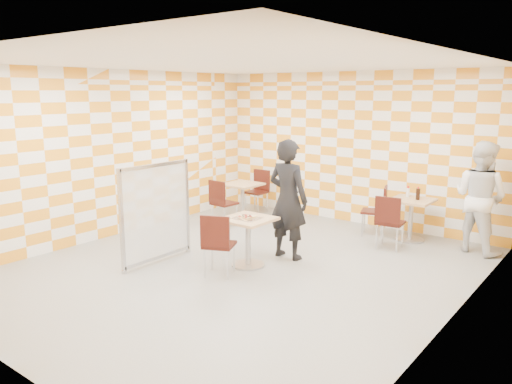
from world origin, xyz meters
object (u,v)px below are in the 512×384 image
(man_dark, at_px, (288,199))
(man_white, at_px, (480,197))
(chair_empty_far, at_px, (259,187))
(sport_bottle, at_px, (408,192))
(chair_empty_near, at_px, (221,199))
(chair_main_front, at_px, (217,240))
(chair_second_side, at_px, (379,207))
(main_table, at_px, (248,234))
(soda_bottle, at_px, (418,194))
(partition, at_px, (156,213))
(chair_second_front, at_px, (389,218))
(second_table, at_px, (411,212))
(empty_table, at_px, (242,195))

(man_dark, bearing_deg, man_white, -135.44)
(chair_empty_far, xyz_separation_m, sport_bottle, (3.32, 0.06, 0.29))
(chair_empty_near, height_order, man_dark, man_dark)
(chair_main_front, height_order, man_white, man_white)
(chair_second_side, xyz_separation_m, man_dark, (-0.63, -2.03, 0.40))
(main_table, xyz_separation_m, chair_second_side, (0.88, 2.73, 0.04))
(soda_bottle, bearing_deg, chair_main_front, -114.72)
(partition, distance_m, soda_bottle, 4.50)
(chair_second_side, bearing_deg, chair_empty_far, 176.76)
(chair_second_front, xyz_separation_m, man_white, (1.19, 0.83, 0.37))
(soda_bottle, bearing_deg, second_table, -166.45)
(partition, height_order, man_white, man_white)
(chair_second_side, relative_size, chair_empty_near, 1.00)
(empty_table, distance_m, sport_bottle, 3.31)
(man_dark, xyz_separation_m, soda_bottle, (1.30, 2.13, -0.10))
(chair_second_side, bearing_deg, soda_bottle, 8.72)
(second_table, bearing_deg, man_dark, -119.70)
(chair_empty_far, bearing_deg, second_table, -1.38)
(man_white, height_order, sport_bottle, man_white)
(chair_empty_near, distance_m, partition, 2.26)
(second_table, xyz_separation_m, sport_bottle, (-0.13, 0.15, 0.33))
(chair_main_front, relative_size, man_white, 0.50)
(sport_bottle, relative_size, soda_bottle, 0.87)
(chair_main_front, height_order, chair_second_front, same)
(partition, bearing_deg, man_dark, 43.99)
(man_dark, height_order, sport_bottle, man_dark)
(empty_table, height_order, sport_bottle, sport_bottle)
(main_table, bearing_deg, chair_main_front, -94.47)
(chair_second_front, bearing_deg, soda_bottle, 77.16)
(partition, distance_m, sport_bottle, 4.47)
(chair_empty_near, bearing_deg, chair_main_front, -49.39)
(empty_table, distance_m, soda_bottle, 3.51)
(chair_second_front, distance_m, chair_second_side, 0.84)
(partition, distance_m, man_dark, 2.05)
(chair_empty_near, bearing_deg, chair_empty_far, 96.95)
(chair_main_front, xyz_separation_m, chair_second_side, (0.93, 3.36, 0.00))
(main_table, distance_m, second_table, 3.16)
(man_white, xyz_separation_m, soda_bottle, (-1.01, -0.04, -0.07))
(chair_empty_far, relative_size, man_white, 0.50)
(chair_second_front, distance_m, chair_empty_far, 3.47)
(man_white, distance_m, soda_bottle, 1.01)
(empty_table, bearing_deg, partition, -77.09)
(partition, bearing_deg, chair_second_side, 58.68)
(main_table, distance_m, partition, 1.45)
(chair_empty_far, xyz_separation_m, partition, (0.78, -3.61, 0.25))
(chair_second_side, xyz_separation_m, chair_empty_far, (-2.88, 0.16, 0.00))
(chair_second_front, xyz_separation_m, soda_bottle, (0.18, 0.79, 0.31))
(second_table, distance_m, soda_bottle, 0.36)
(chair_second_front, bearing_deg, chair_empty_near, -169.36)
(main_table, xyz_separation_m, man_dark, (0.25, 0.70, 0.44))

